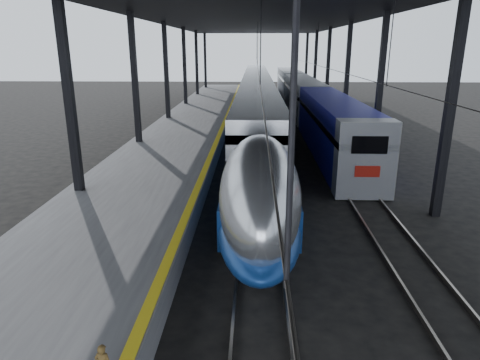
{
  "coord_description": "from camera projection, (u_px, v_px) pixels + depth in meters",
  "views": [
    {
      "loc": [
        1.78,
        -12.43,
        6.93
      ],
      "look_at": [
        1.25,
        3.42,
        2.0
      ],
      "focal_mm": 32.0,
      "sensor_mm": 36.0,
      "label": 1
    }
  ],
  "objects": [
    {
      "name": "second_train",
      "position": [
        303.0,
        97.0,
        45.56
      ],
      "size": [
        2.72,
        56.05,
        3.75
      ],
      "color": "navy",
      "rests_on": "ground"
    },
    {
      "name": "rails",
      "position": [
        289.0,
        140.0,
        32.9
      ],
      "size": [
        6.52,
        80.0,
        0.16
      ],
      "color": "slate",
      "rests_on": "ground"
    },
    {
      "name": "yellow_strip",
      "position": [
        222.0,
        128.0,
        32.79
      ],
      "size": [
        0.3,
        80.0,
        0.01
      ],
      "primitive_type": "cube",
      "color": "gold",
      "rests_on": "platform"
    },
    {
      "name": "platform",
      "position": [
        186.0,
        134.0,
        33.03
      ],
      "size": [
        6.0,
        80.0,
        1.0
      ],
      "primitive_type": "cube",
      "color": "#4C4C4F",
      "rests_on": "ground"
    },
    {
      "name": "tgv_train",
      "position": [
        257.0,
        102.0,
        41.17
      ],
      "size": [
        2.88,
        65.2,
        4.13
      ],
      "color": "silver",
      "rests_on": "ground"
    },
    {
      "name": "ground",
      "position": [
        198.0,
        269.0,
        13.98
      ],
      "size": [
        160.0,
        160.0,
        0.0
      ],
      "primitive_type": "plane",
      "color": "black",
      "rests_on": "ground"
    },
    {
      "name": "canopy",
      "position": [
        257.0,
        15.0,
        30.3
      ],
      "size": [
        18.0,
        75.0,
        9.47
      ],
      "color": "black",
      "rests_on": "ground"
    }
  ]
}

